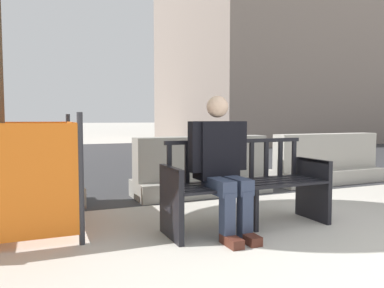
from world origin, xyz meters
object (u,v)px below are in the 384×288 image
(jersey_barrier_right, at_px, (326,163))
(street_bench, at_px, (247,188))
(jersey_barrier_centre, at_px, (202,171))
(seated_person, at_px, (221,161))

(jersey_barrier_right, bearing_deg, street_bench, -145.51)
(jersey_barrier_centre, bearing_deg, jersey_barrier_right, 2.58)
(jersey_barrier_centre, bearing_deg, street_bench, -98.35)
(street_bench, height_order, jersey_barrier_centre, street_bench)
(jersey_barrier_right, bearing_deg, jersey_barrier_centre, -177.42)
(seated_person, relative_size, jersey_barrier_centre, 0.65)
(seated_person, xyz_separation_m, jersey_barrier_right, (2.92, 1.85, -0.35))
(street_bench, bearing_deg, seated_person, -168.55)
(street_bench, relative_size, seated_person, 1.30)
(seated_person, height_order, jersey_barrier_right, seated_person)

